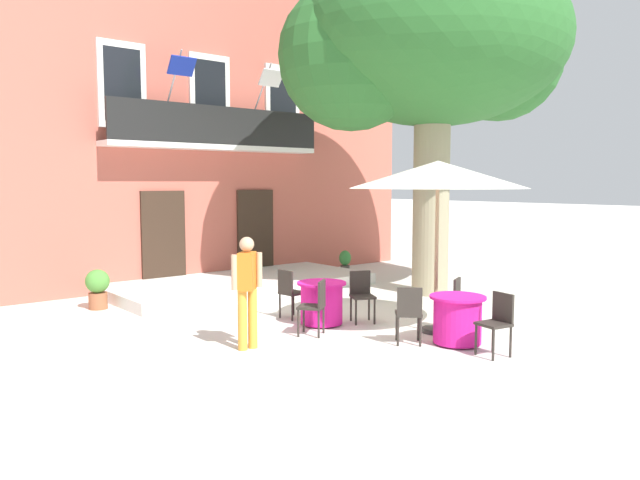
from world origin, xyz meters
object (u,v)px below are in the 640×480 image
at_px(cafe_chair_middle_2, 316,303).
at_px(cafe_umbrella, 438,175).
at_px(plane_tree, 429,47).
at_px(cafe_chair_middle_1, 290,290).
at_px(cafe_chair_near_tree_0, 498,320).
at_px(ground_planter_left, 98,287).
at_px(pedestrian_near_entrance, 247,286).
at_px(cafe_chair_near_tree_1, 463,302).
at_px(cafe_chair_near_tree_2, 409,311).
at_px(ground_planter_right, 345,261).
at_px(cafe_chair_middle_0, 362,293).
at_px(cafe_table_middle, 322,303).
at_px(cafe_table_near_tree, 457,319).

height_order(cafe_chair_middle_2, cafe_umbrella, cafe_umbrella).
xyz_separation_m(plane_tree, cafe_chair_middle_1, (-3.84, -0.05, -4.90)).
height_order(cafe_chair_near_tree_0, ground_planter_left, cafe_chair_near_tree_0).
height_order(plane_tree, pedestrian_near_entrance, plane_tree).
height_order(cafe_chair_near_tree_1, cafe_chair_near_tree_2, same).
relative_size(cafe_chair_near_tree_1, pedestrian_near_entrance, 0.54).
xyz_separation_m(cafe_chair_near_tree_1, cafe_chair_middle_2, (-1.98, 1.44, 0.00)).
height_order(cafe_umbrella, ground_planter_right, cafe_umbrella).
bearing_deg(pedestrian_near_entrance, cafe_chair_middle_1, 35.63).
bearing_deg(cafe_chair_near_tree_1, cafe_chair_middle_0, 113.55).
relative_size(cafe_chair_near_tree_0, cafe_table_middle, 1.05).
bearing_deg(cafe_chair_near_tree_0, plane_tree, 52.55).
bearing_deg(cafe_chair_near_tree_1, cafe_table_middle, 126.20).
height_order(plane_tree, cafe_chair_near_tree_0, plane_tree).
xyz_separation_m(cafe_table_near_tree, cafe_table_middle, (-0.78, 2.34, 0.00)).
bearing_deg(cafe_chair_middle_0, cafe_table_near_tree, -87.77).
relative_size(cafe_chair_middle_2, cafe_umbrella, 0.31).
bearing_deg(pedestrian_near_entrance, cafe_umbrella, -21.33).
relative_size(cafe_chair_middle_2, ground_planter_right, 1.39).
bearing_deg(cafe_umbrella, ground_planter_right, 61.17).
relative_size(cafe_table_near_tree, ground_planter_left, 1.09).
bearing_deg(pedestrian_near_entrance, ground_planter_left, 99.03).
xyz_separation_m(cafe_chair_near_tree_1, pedestrian_near_entrance, (-3.29, 1.46, 0.43)).
bearing_deg(plane_tree, cafe_chair_middle_1, -179.19).
xyz_separation_m(plane_tree, cafe_chair_near_tree_0, (-2.97, -3.88, -4.90)).
xyz_separation_m(plane_tree, cafe_table_near_tree, (-2.92, -3.13, -5.03)).
bearing_deg(cafe_chair_near_tree_1, cafe_umbrella, 136.88).
distance_m(cafe_table_near_tree, cafe_chair_middle_2, 2.27).
xyz_separation_m(cafe_chair_near_tree_0, ground_planter_left, (-3.27, 6.94, -0.09)).
xyz_separation_m(plane_tree, cafe_umbrella, (-2.60, -2.44, -2.81)).
bearing_deg(plane_tree, pedestrian_near_entrance, -166.99).
distance_m(cafe_chair_near_tree_2, ground_planter_left, 6.35).
relative_size(plane_tree, pedestrian_near_entrance, 4.39).
distance_m(plane_tree, cafe_chair_near_tree_2, 6.59).
height_order(plane_tree, ground_planter_right, plane_tree).
distance_m(cafe_chair_near_tree_2, cafe_table_middle, 1.89).
bearing_deg(cafe_table_middle, cafe_chair_middle_1, 100.87).
distance_m(cafe_chair_middle_0, cafe_chair_middle_2, 1.28).
relative_size(cafe_chair_middle_0, pedestrian_near_entrance, 0.54).
bearing_deg(cafe_chair_middle_2, cafe_chair_middle_1, 71.72).
bearing_deg(cafe_chair_middle_2, cafe_chair_near_tree_0, -63.59).
bearing_deg(cafe_table_middle, pedestrian_near_entrance, -165.25).
height_order(cafe_chair_middle_0, ground_planter_right, cafe_chair_middle_0).
xyz_separation_m(cafe_table_middle, cafe_chair_middle_1, (-0.14, 0.74, 0.14)).
height_order(cafe_chair_near_tree_1, cafe_chair_middle_0, same).
relative_size(cafe_table_middle, cafe_umbrella, 0.30).
height_order(cafe_chair_near_tree_2, pedestrian_near_entrance, pedestrian_near_entrance).
bearing_deg(cafe_chair_near_tree_1, pedestrian_near_entrance, 156.00).
bearing_deg(cafe_chair_near_tree_0, cafe_chair_middle_0, 90.51).
bearing_deg(cafe_chair_middle_1, plane_tree, 0.81).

